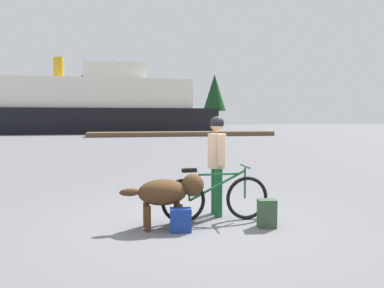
{
  "coord_description": "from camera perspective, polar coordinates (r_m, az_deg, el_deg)",
  "views": [
    {
      "loc": [
        -1.23,
        -5.67,
        1.72
      ],
      "look_at": [
        0.34,
        1.95,
        1.15
      ],
      "focal_mm": 33.58,
      "sensor_mm": 36.0,
      "label": 1
    }
  ],
  "objects": [
    {
      "name": "handbag_pannier",
      "position": [
        5.52,
        -1.81,
        -11.99
      ],
      "size": [
        0.34,
        0.22,
        0.36
      ],
      "primitive_type": "cube",
      "rotation": [
        0.0,
        0.0,
        -0.13
      ],
      "color": "navy",
      "rests_on": "ground_plane"
    },
    {
      "name": "ground_plane",
      "position": [
        6.05,
        0.59,
        -12.3
      ],
      "size": [
        160.0,
        160.0,
        0.0
      ],
      "primitive_type": "plane",
      "color": "slate"
    },
    {
      "name": "dog",
      "position": [
        5.65,
        -3.77,
        -7.67
      ],
      "size": [
        1.32,
        0.48,
        0.84
      ],
      "color": "#472D19",
      "rests_on": "ground_plane"
    },
    {
      "name": "bicycle",
      "position": [
        6.01,
        3.66,
        -8.52
      ],
      "size": [
        1.82,
        0.44,
        0.92
      ],
      "color": "black",
      "rests_on": "ground_plane"
    },
    {
      "name": "ferry_boat",
      "position": [
        42.36,
        -15.6,
        5.65
      ],
      "size": [
        27.88,
        7.7,
        8.35
      ],
      "color": "black",
      "rests_on": "ground_plane"
    },
    {
      "name": "pine_tree_center",
      "position": [
        63.04,
        -12.46,
        8.96
      ],
      "size": [
        3.43,
        3.43,
        11.49
      ],
      "color": "#4C331E",
      "rests_on": "ground_plane"
    },
    {
      "name": "person_cyclist",
      "position": [
        6.28,
        3.97,
        -1.85
      ],
      "size": [
        0.32,
        0.53,
        1.75
      ],
      "color": "#19592D",
      "rests_on": "ground_plane"
    },
    {
      "name": "dock_pier",
      "position": [
        33.8,
        -1.52,
        1.63
      ],
      "size": [
        17.39,
        2.62,
        0.4
      ],
      "primitive_type": "cube",
      "color": "brown",
      "rests_on": "ground_plane"
    },
    {
      "name": "backpack",
      "position": [
        5.85,
        11.8,
        -10.73
      ],
      "size": [
        0.31,
        0.25,
        0.44
      ],
      "primitive_type": "cube",
      "rotation": [
        0.0,
        0.0,
        -0.18
      ],
      "color": "#334C33",
      "rests_on": "ground_plane"
    },
    {
      "name": "pine_tree_far_right",
      "position": [
        63.16,
        3.6,
        8.14
      ],
      "size": [
        3.98,
        3.98,
        9.25
      ],
      "color": "#4C331E",
      "rests_on": "ground_plane"
    },
    {
      "name": "pine_tree_far_left",
      "position": [
        63.73,
        -16.98,
        7.48
      ],
      "size": [
        3.88,
        3.88,
        9.08
      ],
      "color": "#4C331E",
      "rests_on": "ground_plane"
    }
  ]
}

